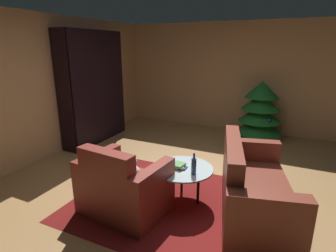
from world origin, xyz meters
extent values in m
plane|color=#A77A4A|center=(0.00, 0.00, 0.00)|extent=(7.97, 7.97, 0.00)
cube|color=tan|center=(0.00, 3.35, 1.27)|extent=(5.40, 0.06, 2.54)
cube|color=tan|center=(-2.67, 0.00, 1.27)|extent=(0.06, 6.76, 2.54)
cube|color=maroon|center=(0.19, -0.32, 0.00)|extent=(2.69, 2.07, 0.01)
cube|color=black|center=(-2.26, 1.26, 1.15)|extent=(0.03, 1.63, 2.29)
cube|color=black|center=(-2.43, 2.06, 1.15)|extent=(0.37, 0.03, 2.29)
cube|color=black|center=(-2.43, 0.46, 1.15)|extent=(0.37, 0.03, 2.29)
cube|color=black|center=(-2.43, 1.26, 0.01)|extent=(0.35, 1.58, 0.03)
cube|color=black|center=(-2.43, 1.26, 0.47)|extent=(0.35, 1.58, 0.03)
cube|color=black|center=(-2.43, 1.26, 0.92)|extent=(0.35, 1.58, 0.02)
cube|color=black|center=(-2.43, 1.26, 1.37)|extent=(0.35, 1.58, 0.02)
cube|color=black|center=(-2.43, 1.26, 1.83)|extent=(0.35, 1.58, 0.02)
cube|color=black|center=(-2.43, 1.26, 2.28)|extent=(0.35, 1.58, 0.03)
cube|color=black|center=(-2.58, 1.26, 1.29)|extent=(0.05, 1.06, 0.73)
cube|color=black|center=(-2.55, 1.26, 1.29)|extent=(0.03, 1.09, 0.76)
cube|color=#127495|center=(-2.51, 1.99, 0.21)|extent=(0.20, 0.03, 0.37)
cube|color=#2A4593|center=(-2.52, 1.95, 0.19)|extent=(0.18, 0.04, 0.34)
cube|color=#AEAE9B|center=(-2.51, 1.90, 0.15)|extent=(0.20, 0.04, 0.25)
cube|color=#B6AA89|center=(-2.49, 1.86, 0.19)|extent=(0.25, 0.03, 0.33)
cube|color=#8B538D|center=(-2.51, 1.82, 0.17)|extent=(0.21, 0.03, 0.30)
cube|color=brown|center=(-2.48, 1.99, 0.62)|extent=(0.26, 0.03, 0.27)
cube|color=#8F4B8E|center=(-2.51, 1.95, 0.66)|extent=(0.21, 0.05, 0.37)
cube|color=brown|center=(-2.51, 1.89, 0.64)|extent=(0.19, 0.05, 0.31)
cube|color=orange|center=(-2.48, 1.84, 0.61)|extent=(0.26, 0.04, 0.26)
cube|color=#3F8346|center=(-2.51, 1.78, 0.65)|extent=(0.20, 0.05, 0.35)
cube|color=gold|center=(-2.51, 1.74, 0.64)|extent=(0.20, 0.03, 0.32)
cube|color=tan|center=(-2.49, 1.99, 2.02)|extent=(0.24, 0.05, 0.37)
cube|color=#2B557F|center=(-2.49, 1.93, 2.03)|extent=(0.24, 0.05, 0.39)
cube|color=red|center=(-2.48, 1.88, 1.97)|extent=(0.27, 0.05, 0.27)
cube|color=#A79F98|center=(-2.49, 1.83, 1.97)|extent=(0.24, 0.03, 0.27)
cube|color=red|center=(-2.51, 1.78, 1.96)|extent=(0.20, 0.05, 0.24)
cube|color=maroon|center=(-0.38, -0.70, 0.21)|extent=(0.79, 0.81, 0.42)
cube|color=maroon|center=(-0.41, -0.99, 0.66)|extent=(0.73, 0.24, 0.47)
cube|color=maroon|center=(0.04, -0.75, 0.34)|extent=(0.22, 0.75, 0.68)
cube|color=maroon|center=(-0.81, -0.66, 0.34)|extent=(0.22, 0.75, 0.68)
ellipsoid|color=#BCAE93|center=(-0.33, -0.64, 0.51)|extent=(0.30, 0.21, 0.18)
sphere|color=#BCAE93|center=(-0.39, -0.50, 0.56)|extent=(0.13, 0.13, 0.13)
cube|color=maroon|center=(1.10, -0.15, 0.22)|extent=(1.05, 1.44, 0.43)
cube|color=maroon|center=(0.82, -0.22, 0.69)|extent=(0.47, 1.30, 0.51)
cube|color=maroon|center=(1.28, -0.86, 0.36)|extent=(0.78, 0.35, 0.71)
cube|color=maroon|center=(0.92, 0.56, 0.36)|extent=(0.78, 0.35, 0.71)
cylinder|color=black|center=(0.40, -0.20, 0.23)|extent=(0.04, 0.04, 0.45)
cylinder|color=black|center=(0.09, 0.00, 0.23)|extent=(0.04, 0.04, 0.45)
cylinder|color=black|center=(0.09, -0.40, 0.23)|extent=(0.04, 0.04, 0.45)
cylinder|color=silver|center=(0.18, -0.20, 0.46)|extent=(0.79, 0.79, 0.02)
cube|color=#284097|center=(0.13, -0.22, 0.48)|extent=(0.21, 0.11, 0.02)
cube|color=#D7C953|center=(0.14, -0.22, 0.50)|extent=(0.16, 0.15, 0.02)
cube|color=#4B8947|center=(0.13, -0.23, 0.52)|extent=(0.16, 0.18, 0.02)
cylinder|color=navy|center=(0.37, -0.31, 0.57)|extent=(0.06, 0.06, 0.20)
cylinder|color=navy|center=(0.37, -0.31, 0.71)|extent=(0.02, 0.02, 0.07)
cylinder|color=brown|center=(0.77, 2.81, 0.08)|extent=(0.08, 0.08, 0.15)
cone|color=#1E6C2B|center=(0.77, 2.81, 0.33)|extent=(1.00, 1.00, 0.35)
cone|color=#1E6C2B|center=(0.77, 2.81, 0.59)|extent=(0.90, 0.90, 0.35)
cone|color=#1E6C2B|center=(0.77, 2.81, 0.84)|extent=(0.81, 0.81, 0.35)
cone|color=#1E6C2B|center=(0.77, 2.81, 1.10)|extent=(0.71, 0.71, 0.35)
sphere|color=red|center=(0.91, 3.05, 1.04)|extent=(0.07, 0.07, 0.07)
sphere|color=yellow|center=(0.77, 3.09, 1.17)|extent=(0.05, 0.05, 0.05)
sphere|color=blue|center=(0.99, 2.52, 0.53)|extent=(0.06, 0.06, 0.06)
sphere|color=blue|center=(0.93, 3.14, 0.49)|extent=(0.07, 0.07, 0.07)
camera|label=1|loc=(1.35, -3.17, 1.98)|focal=28.82mm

